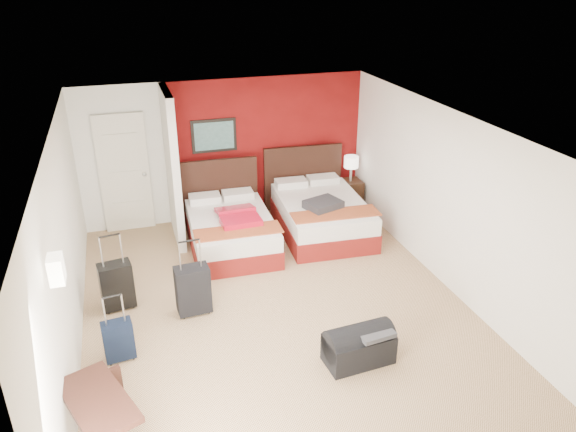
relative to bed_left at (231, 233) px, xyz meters
name	(u,v)px	position (x,y,z in m)	size (l,w,h in m)	color
ground	(278,311)	(0.22, -1.95, -0.28)	(6.50, 6.50, 0.00)	tan
room_walls	(153,198)	(-1.19, -0.53, 0.98)	(5.02, 6.52, 2.50)	white
red_accent_panel	(267,147)	(0.97, 1.28, 0.97)	(3.50, 0.04, 2.50)	maroon
partition_wall	(172,168)	(-0.78, 0.66, 0.97)	(0.12, 1.20, 2.50)	silver
entry_door	(125,174)	(-1.53, 1.25, 0.75)	(0.82, 0.06, 2.05)	silver
bed_left	(231,233)	(0.00, 0.00, 0.00)	(1.30, 1.86, 0.56)	white
bed_right	(322,217)	(1.61, 0.10, 0.02)	(1.39, 1.98, 0.60)	silver
red_suitcase_open	(238,216)	(0.10, -0.10, 0.33)	(0.61, 0.84, 0.10)	red
jacket_bundle	(323,204)	(1.51, -0.20, 0.38)	(0.55, 0.44, 0.13)	#323237
nightstand	(350,195)	(2.46, 0.89, 0.01)	(0.41, 0.41, 0.57)	#331D11
table_lamp	(351,169)	(2.46, 0.89, 0.53)	(0.27, 0.27, 0.47)	white
suitcase_black	(117,287)	(-1.81, -1.22, 0.04)	(0.42, 0.26, 0.64)	black
suitcase_charcoal	(193,291)	(-0.86, -1.64, 0.05)	(0.44, 0.27, 0.65)	black
suitcase_navy	(119,342)	(-1.83, -2.33, -0.04)	(0.34, 0.21, 0.47)	black
duffel_bag	(359,347)	(0.82, -3.21, -0.08)	(0.78, 0.42, 0.40)	black
jacket_draped	(374,331)	(0.97, -3.26, 0.15)	(0.41, 0.35, 0.05)	#3B3C40
desk	(103,431)	(-1.99, -3.83, 0.11)	(0.46, 0.93, 0.77)	black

